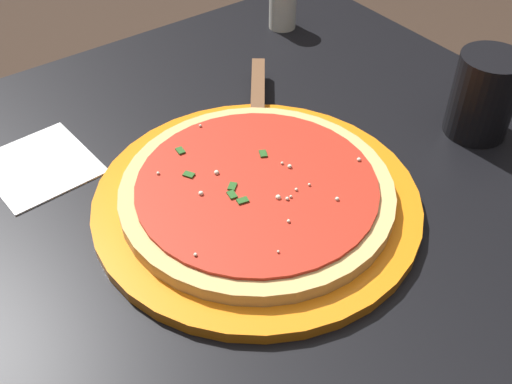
{
  "coord_description": "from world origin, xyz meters",
  "views": [
    {
      "loc": [
        0.24,
        0.4,
        1.21
      ],
      "look_at": [
        -0.05,
        -0.0,
        0.76
      ],
      "focal_mm": 42.82,
      "sensor_mm": 36.0,
      "label": 1
    }
  ],
  "objects_px": {
    "cup_tall_drink": "(483,95)",
    "napkin_folded_right": "(40,165)",
    "serving_plate": "(256,201)",
    "pizza": "(256,190)",
    "pizza_server": "(258,106)",
    "parmesan_shaker": "(283,5)"
  },
  "relations": [
    {
      "from": "pizza",
      "to": "pizza_server",
      "type": "height_order",
      "value": "pizza"
    },
    {
      "from": "serving_plate",
      "to": "pizza_server",
      "type": "distance_m",
      "value": 0.17
    },
    {
      "from": "cup_tall_drink",
      "to": "napkin_folded_right",
      "type": "bearing_deg",
      "value": -28.8
    },
    {
      "from": "serving_plate",
      "to": "cup_tall_drink",
      "type": "bearing_deg",
      "value": 170.14
    },
    {
      "from": "pizza",
      "to": "napkin_folded_right",
      "type": "xyz_separation_m",
      "value": [
        0.17,
        -0.21,
        -0.02
      ]
    },
    {
      "from": "serving_plate",
      "to": "cup_tall_drink",
      "type": "relative_size",
      "value": 3.37
    },
    {
      "from": "pizza_server",
      "to": "cup_tall_drink",
      "type": "distance_m",
      "value": 0.28
    },
    {
      "from": "serving_plate",
      "to": "pizza_server",
      "type": "xyz_separation_m",
      "value": [
        -0.1,
        -0.14,
        0.01
      ]
    },
    {
      "from": "serving_plate",
      "to": "pizza_server",
      "type": "relative_size",
      "value": 1.8
    },
    {
      "from": "serving_plate",
      "to": "parmesan_shaker",
      "type": "distance_m",
      "value": 0.43
    },
    {
      "from": "parmesan_shaker",
      "to": "cup_tall_drink",
      "type": "bearing_deg",
      "value": 93.6
    },
    {
      "from": "pizza_server",
      "to": "parmesan_shaker",
      "type": "height_order",
      "value": "parmesan_shaker"
    },
    {
      "from": "pizza_server",
      "to": "napkin_folded_right",
      "type": "relative_size",
      "value": 1.58
    },
    {
      "from": "cup_tall_drink",
      "to": "parmesan_shaker",
      "type": "xyz_separation_m",
      "value": [
        0.02,
        -0.37,
        -0.02
      ]
    },
    {
      "from": "pizza_server",
      "to": "napkin_folded_right",
      "type": "distance_m",
      "value": 0.28
    },
    {
      "from": "cup_tall_drink",
      "to": "pizza_server",
      "type": "bearing_deg",
      "value": -42.38
    },
    {
      "from": "serving_plate",
      "to": "parmesan_shaker",
      "type": "height_order",
      "value": "parmesan_shaker"
    },
    {
      "from": "parmesan_shaker",
      "to": "napkin_folded_right",
      "type": "bearing_deg",
      "value": 13.21
    },
    {
      "from": "serving_plate",
      "to": "pizza",
      "type": "height_order",
      "value": "pizza"
    },
    {
      "from": "pizza",
      "to": "cup_tall_drink",
      "type": "distance_m",
      "value": 0.32
    },
    {
      "from": "pizza",
      "to": "serving_plate",
      "type": "bearing_deg",
      "value": 134.13
    },
    {
      "from": "parmesan_shaker",
      "to": "serving_plate",
      "type": "bearing_deg",
      "value": 47.93
    }
  ]
}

